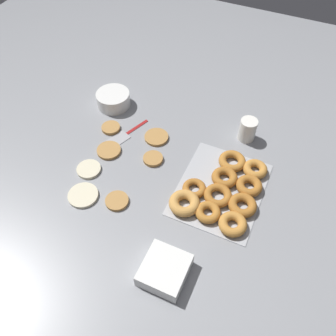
{
  "coord_description": "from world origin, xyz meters",
  "views": [
    {
      "loc": [
        -0.8,
        -0.46,
        1.15
      ],
      "look_at": [
        0.02,
        -0.1,
        0.04
      ],
      "focal_mm": 38.0,
      "sensor_mm": 36.0,
      "label": 1
    }
  ],
  "objects_px": {
    "pancake_3": "(109,150)",
    "pancake_4": "(83,195)",
    "donut_tray": "(223,191)",
    "batter_bowl": "(113,99)",
    "pancake_5": "(153,159)",
    "pancake_6": "(89,169)",
    "pancake_1": "(156,137)",
    "spatula": "(122,136)",
    "pancake_0": "(117,201)",
    "paper_cup": "(248,130)",
    "container_stack": "(165,270)",
    "pancake_2": "(111,128)"
  },
  "relations": [
    {
      "from": "pancake_4",
      "to": "paper_cup",
      "type": "relative_size",
      "value": 1.15
    },
    {
      "from": "batter_bowl",
      "to": "container_stack",
      "type": "height_order",
      "value": "batter_bowl"
    },
    {
      "from": "donut_tray",
      "to": "paper_cup",
      "type": "relative_size",
      "value": 3.94
    },
    {
      "from": "container_stack",
      "to": "paper_cup",
      "type": "relative_size",
      "value": 1.5
    },
    {
      "from": "batter_bowl",
      "to": "pancake_4",
      "type": "bearing_deg",
      "value": -163.07
    },
    {
      "from": "donut_tray",
      "to": "container_stack",
      "type": "height_order",
      "value": "container_stack"
    },
    {
      "from": "pancake_3",
      "to": "donut_tray",
      "type": "relative_size",
      "value": 0.25
    },
    {
      "from": "pancake_3",
      "to": "pancake_4",
      "type": "bearing_deg",
      "value": -173.68
    },
    {
      "from": "batter_bowl",
      "to": "spatula",
      "type": "xyz_separation_m",
      "value": [
        -0.17,
        -0.14,
        -0.03
      ]
    },
    {
      "from": "pancake_4",
      "to": "pancake_5",
      "type": "xyz_separation_m",
      "value": [
        0.28,
        -0.17,
        0.0
      ]
    },
    {
      "from": "donut_tray",
      "to": "batter_bowl",
      "type": "bearing_deg",
      "value": 66.36
    },
    {
      "from": "pancake_1",
      "to": "spatula",
      "type": "height_order",
      "value": "pancake_1"
    },
    {
      "from": "donut_tray",
      "to": "batter_bowl",
      "type": "xyz_separation_m",
      "value": [
        0.28,
        0.65,
        0.02
      ]
    },
    {
      "from": "pancake_2",
      "to": "pancake_4",
      "type": "bearing_deg",
      "value": -166.51
    },
    {
      "from": "pancake_1",
      "to": "container_stack",
      "type": "relative_size",
      "value": 0.69
    },
    {
      "from": "pancake_5",
      "to": "pancake_6",
      "type": "bearing_deg",
      "value": 126.24
    },
    {
      "from": "pancake_6",
      "to": "spatula",
      "type": "bearing_deg",
      "value": -8.38
    },
    {
      "from": "donut_tray",
      "to": "spatula",
      "type": "height_order",
      "value": "donut_tray"
    },
    {
      "from": "pancake_0",
      "to": "spatula",
      "type": "height_order",
      "value": "pancake_0"
    },
    {
      "from": "pancake_1",
      "to": "pancake_3",
      "type": "distance_m",
      "value": 0.22
    },
    {
      "from": "pancake_0",
      "to": "donut_tray",
      "type": "xyz_separation_m",
      "value": [
        0.2,
        -0.36,
        0.01
      ]
    },
    {
      "from": "container_stack",
      "to": "batter_bowl",
      "type": "bearing_deg",
      "value": 40.7
    },
    {
      "from": "donut_tray",
      "to": "batter_bowl",
      "type": "height_order",
      "value": "batter_bowl"
    },
    {
      "from": "donut_tray",
      "to": "pancake_0",
      "type": "bearing_deg",
      "value": 119.31
    },
    {
      "from": "pancake_3",
      "to": "pancake_4",
      "type": "xyz_separation_m",
      "value": [
        -0.24,
        -0.03,
        -0.0
      ]
    },
    {
      "from": "pancake_3",
      "to": "container_stack",
      "type": "distance_m",
      "value": 0.6
    },
    {
      "from": "pancake_1",
      "to": "pancake_2",
      "type": "xyz_separation_m",
      "value": [
        -0.03,
        0.21,
        0.0
      ]
    },
    {
      "from": "pancake_1",
      "to": "pancake_3",
      "type": "relative_size",
      "value": 1.03
    },
    {
      "from": "pancake_0",
      "to": "pancake_5",
      "type": "xyz_separation_m",
      "value": [
        0.25,
        -0.03,
        0.0
      ]
    },
    {
      "from": "pancake_6",
      "to": "container_stack",
      "type": "relative_size",
      "value": 0.64
    },
    {
      "from": "pancake_0",
      "to": "pancake_6",
      "type": "bearing_deg",
      "value": 64.07
    },
    {
      "from": "pancake_5",
      "to": "spatula",
      "type": "distance_m",
      "value": 0.19
    },
    {
      "from": "pancake_2",
      "to": "pancake_5",
      "type": "xyz_separation_m",
      "value": [
        -0.09,
        -0.25,
        -0.0
      ]
    },
    {
      "from": "pancake_0",
      "to": "pancake_6",
      "type": "xyz_separation_m",
      "value": [
        0.09,
        0.18,
        -0.0
      ]
    },
    {
      "from": "pancake_5",
      "to": "pancake_0",
      "type": "bearing_deg",
      "value": 172.17
    },
    {
      "from": "batter_bowl",
      "to": "pancake_5",
      "type": "bearing_deg",
      "value": -126.23
    },
    {
      "from": "pancake_4",
      "to": "pancake_6",
      "type": "bearing_deg",
      "value": 22.55
    },
    {
      "from": "paper_cup",
      "to": "donut_tray",
      "type": "bearing_deg",
      "value": -179.22
    },
    {
      "from": "batter_bowl",
      "to": "container_stack",
      "type": "relative_size",
      "value": 1.03
    },
    {
      "from": "pancake_1",
      "to": "pancake_4",
      "type": "relative_size",
      "value": 0.9
    },
    {
      "from": "pancake_6",
      "to": "pancake_5",
      "type": "bearing_deg",
      "value": -53.76
    },
    {
      "from": "pancake_1",
      "to": "donut_tray",
      "type": "distance_m",
      "value": 0.4
    },
    {
      "from": "pancake_1",
      "to": "pancake_6",
      "type": "relative_size",
      "value": 1.07
    },
    {
      "from": "pancake_0",
      "to": "pancake_2",
      "type": "xyz_separation_m",
      "value": [
        0.33,
        0.22,
        0.0
      ]
    },
    {
      "from": "paper_cup",
      "to": "spatula",
      "type": "xyz_separation_m",
      "value": [
        -0.22,
        0.5,
        -0.05
      ]
    },
    {
      "from": "pancake_6",
      "to": "batter_bowl",
      "type": "xyz_separation_m",
      "value": [
        0.4,
        0.11,
        0.03
      ]
    },
    {
      "from": "donut_tray",
      "to": "container_stack",
      "type": "relative_size",
      "value": 2.63
    },
    {
      "from": "pancake_1",
      "to": "paper_cup",
      "type": "distance_m",
      "value": 0.4
    },
    {
      "from": "pancake_3",
      "to": "paper_cup",
      "type": "height_order",
      "value": "paper_cup"
    },
    {
      "from": "pancake_6",
      "to": "donut_tray",
      "type": "distance_m",
      "value": 0.55
    }
  ]
}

